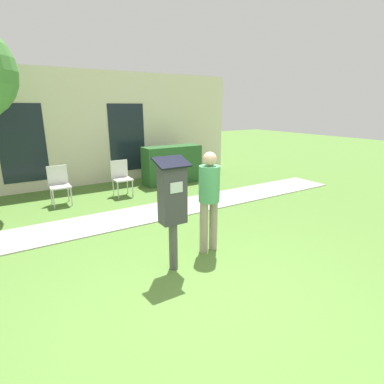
% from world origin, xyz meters
% --- Properties ---
extents(ground_plane, '(40.00, 40.00, 0.00)m').
position_xyz_m(ground_plane, '(0.00, 0.00, 0.00)').
color(ground_plane, '#517A33').
extents(sidewalk, '(12.00, 1.10, 0.02)m').
position_xyz_m(sidewalk, '(0.00, 3.08, 0.01)').
color(sidewalk, '#A3A099').
rests_on(sidewalk, ground).
extents(building_facade, '(10.00, 0.26, 3.20)m').
position_xyz_m(building_facade, '(0.00, 6.41, 1.60)').
color(building_facade, beige).
rests_on(building_facade, ground).
extents(parking_meter, '(0.44, 0.31, 1.59)m').
position_xyz_m(parking_meter, '(-0.01, 0.81, 1.02)').
color(parking_meter, '#4C4C4C').
rests_on(parking_meter, ground).
extents(person_standing, '(0.32, 0.32, 1.58)m').
position_xyz_m(person_standing, '(0.73, 1.02, 0.93)').
color(person_standing, gray).
rests_on(person_standing, ground).
extents(outdoor_chair_left, '(0.44, 0.44, 0.90)m').
position_xyz_m(outdoor_chair_left, '(-0.85, 4.81, 0.53)').
color(outdoor_chair_left, silver).
rests_on(outdoor_chair_left, ground).
extents(outdoor_chair_middle, '(0.44, 0.44, 0.90)m').
position_xyz_m(outdoor_chair_middle, '(0.61, 4.74, 0.53)').
color(outdoor_chair_middle, silver).
rests_on(outdoor_chair_middle, ground).
extents(hedge_row, '(1.73, 0.60, 1.10)m').
position_xyz_m(hedge_row, '(2.36, 5.22, 0.55)').
color(hedge_row, '#285628').
rests_on(hedge_row, ground).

